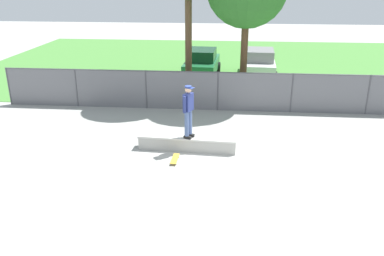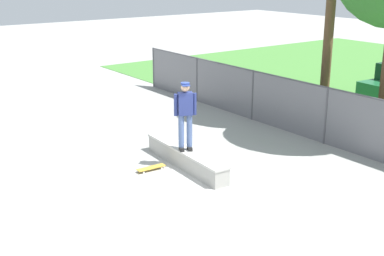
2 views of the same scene
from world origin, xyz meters
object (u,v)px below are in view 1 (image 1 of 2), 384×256
object	(u,v)px
skateboard	(175,159)
car_green	(202,63)
skateboarder	(188,109)
car_white	(259,63)
concrete_ledge	(187,143)

from	to	relation	value
skateboard	car_green	distance (m)	11.80
skateboarder	car_green	distance (m)	10.94
skateboarder	car_white	xyz separation A→B (m)	(3.17, 11.19, -0.69)
skateboard	skateboarder	bearing A→B (deg)	67.00
concrete_ledge	car_green	world-z (taller)	car_green
concrete_ledge	skateboarder	bearing A→B (deg)	-42.05
concrete_ledge	car_white	bearing A→B (deg)	73.88
skateboarder	car_white	distance (m)	11.65
car_green	car_white	distance (m)	3.44
skateboard	car_green	xyz separation A→B (m)	(0.11, 11.78, 0.77)
skateboard	car_green	size ratio (longest dim) A/B	0.19
skateboard	car_green	world-z (taller)	car_green
concrete_ledge	skateboard	distance (m)	0.98
skateboarder	skateboard	bearing A→B (deg)	-113.00
concrete_ledge	car_green	bearing A→B (deg)	91.08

